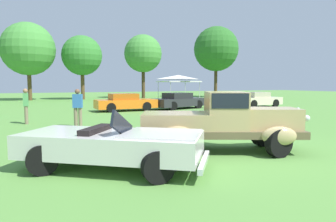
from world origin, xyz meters
The scene contains 13 objects.
ground_plane centered at (0.00, 0.00, 0.00)m, with size 120.00×120.00×0.00m, color #568C3D.
feature_pickup_truck centered at (-0.64, 0.14, 0.87)m, with size 4.65×3.16×1.70m.
neighbor_convertible centered at (-3.85, -0.46, 0.58)m, with size 4.34×3.79×1.40m.
show_car_orange centered at (0.28, 13.58, 0.60)m, with size 4.25×1.81×1.22m.
show_car_charcoal centered at (4.53, 13.75, 0.60)m, with size 4.65×2.84×1.22m.
show_car_cream centered at (11.25, 12.75, 0.60)m, with size 3.90×1.83×1.22m.
spectator_near_truck centered at (-5.93, 8.84, 0.91)m, with size 0.25×0.40×1.69m.
spectator_between_cars centered at (-3.80, 6.77, 0.91)m, with size 0.46×0.37×1.69m.
canopy_tent_left_field centered at (6.79, 18.59, 2.42)m, with size 3.23×3.23×2.71m.
treeline_mid_left centered at (-6.09, 30.76, 5.76)m, with size 5.91×5.91×8.73m.
treeline_center centered at (-0.27, 30.50, 5.22)m, with size 4.73×4.73×7.61m.
treeline_mid_right centered at (7.56, 30.92, 5.79)m, with size 4.91×4.91×8.27m.
treeline_far_right centered at (17.70, 29.29, 6.67)m, with size 6.16×6.16×9.77m.
Camera 1 is at (-5.48, -7.08, 1.94)m, focal length 32.38 mm.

